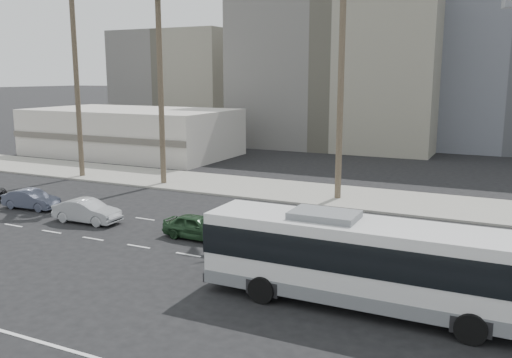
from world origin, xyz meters
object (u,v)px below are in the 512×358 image
Objects in this scene: car_b at (87,211)px; car_c at (31,199)px; city_bus at (364,260)px; car_a at (197,227)px.

car_b is 5.74m from car_c.
car_a is (-10.19, 4.67, -1.19)m from city_bus.
car_a is 7.59m from car_b.
car_c is (-5.66, 0.98, -0.05)m from car_b.
city_bus is at bearing -111.99° from car_a.
city_bus is 3.16× the size of car_c.
car_c is (-13.25, 0.92, -0.02)m from car_a.
city_bus is 2.93× the size of car_b.
city_bus is 3.19× the size of car_a.
car_b is at bearing -104.67° from car_c.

